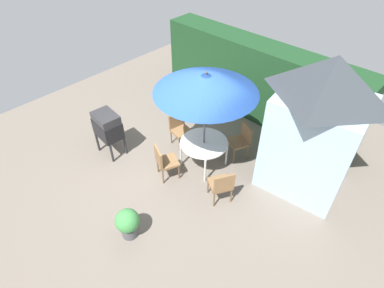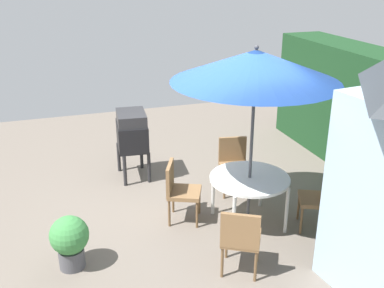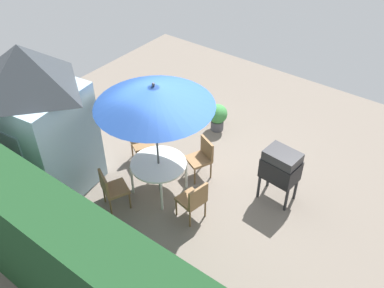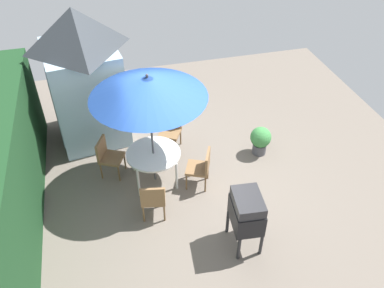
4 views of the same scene
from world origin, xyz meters
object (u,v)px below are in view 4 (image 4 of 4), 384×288
at_px(chair_near_shed, 153,198).
at_px(chair_toward_hedge, 171,128).
at_px(patio_umbrella, 148,87).
at_px(garden_shed, 83,75).
at_px(chair_far_side, 202,166).
at_px(patio_table, 153,155).
at_px(bbq_grill, 247,212).
at_px(chair_toward_house, 108,155).
at_px(potted_plant_by_shed, 260,139).

xyz_separation_m(chair_near_shed, chair_toward_hedge, (2.07, -0.79, 0.00)).
distance_m(patio_umbrella, chair_near_shed, 2.10).
relative_size(garden_shed, chair_near_shed, 3.54).
xyz_separation_m(garden_shed, chair_toward_hedge, (-0.99, -1.76, -1.11)).
distance_m(garden_shed, chair_far_side, 3.40).
distance_m(patio_table, chair_toward_hedge, 1.20).
bearing_deg(garden_shed, chair_near_shed, -162.30).
bearing_deg(patio_table, bbq_grill, -148.28).
height_order(patio_table, chair_far_side, chair_far_side).
bearing_deg(patio_umbrella, garden_shed, 30.27).
distance_m(garden_shed, patio_umbrella, 2.44).
distance_m(patio_table, patio_umbrella, 1.65).
xyz_separation_m(garden_shed, chair_toward_house, (-1.58, -0.25, -1.11)).
bearing_deg(bbq_grill, chair_toward_house, 41.37).
bearing_deg(chair_near_shed, garden_shed, 17.70).
bearing_deg(chair_near_shed, chair_toward_house, 26.13).
bearing_deg(bbq_grill, patio_umbrella, 31.72).
bearing_deg(patio_table, potted_plant_by_shed, -84.09).
bearing_deg(chair_toward_hedge, patio_table, 150.48).
bearing_deg(chair_far_side, patio_table, 66.19).
bearing_deg(chair_toward_hedge, chair_far_side, -166.58).
xyz_separation_m(patio_umbrella, chair_far_side, (-0.41, -0.93, -1.81)).
relative_size(patio_umbrella, chair_toward_house, 2.89).
relative_size(patio_umbrella, chair_far_side, 2.89).
xyz_separation_m(chair_near_shed, chair_far_side, (0.63, -1.13, 0.00)).
bearing_deg(patio_table, garden_shed, 30.27).
bearing_deg(garden_shed, chair_far_side, -139.07).
bearing_deg(garden_shed, bbq_grill, -148.99).
height_order(chair_near_shed, chair_toward_hedge, same).
height_order(patio_umbrella, chair_far_side, patio_umbrella).
bearing_deg(chair_toward_house, patio_table, -115.30).
relative_size(bbq_grill, chair_toward_hedge, 1.33).
bearing_deg(chair_toward_house, potted_plant_by_shed, -92.94).
bearing_deg(garden_shed, patio_umbrella, -149.73).
relative_size(chair_toward_hedge, chair_toward_house, 1.00).
height_order(garden_shed, chair_toward_house, garden_shed).
bearing_deg(garden_shed, patio_table, -149.73).
distance_m(garden_shed, patio_table, 2.53).
xyz_separation_m(garden_shed, bbq_grill, (-4.08, -2.46, -0.78)).
xyz_separation_m(patio_umbrella, chair_near_shed, (-1.04, 0.20, -1.81)).
bearing_deg(chair_far_side, potted_plant_by_shed, -67.21).
bearing_deg(potted_plant_by_shed, chair_near_shed, 115.49).
relative_size(bbq_grill, chair_toward_house, 1.33).
distance_m(chair_toward_hedge, potted_plant_by_shed, 2.09).
relative_size(garden_shed, potted_plant_by_shed, 4.53).
relative_size(patio_umbrella, bbq_grill, 2.17).
bearing_deg(patio_table, chair_far_side, -113.81).
bearing_deg(chair_toward_house, chair_far_side, -114.56).
height_order(bbq_grill, chair_near_shed, bbq_grill).
xyz_separation_m(garden_shed, potted_plant_by_shed, (-1.76, -3.71, -1.23)).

